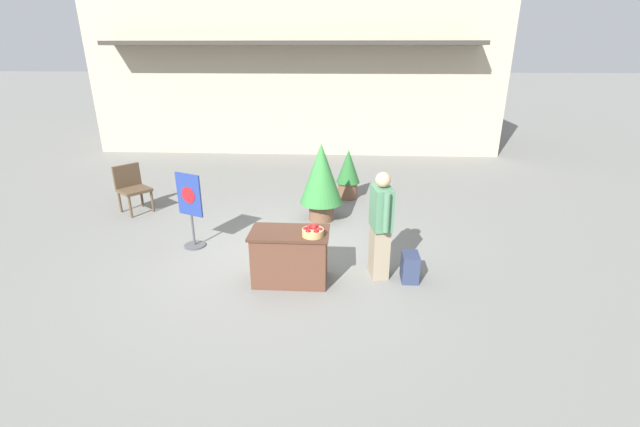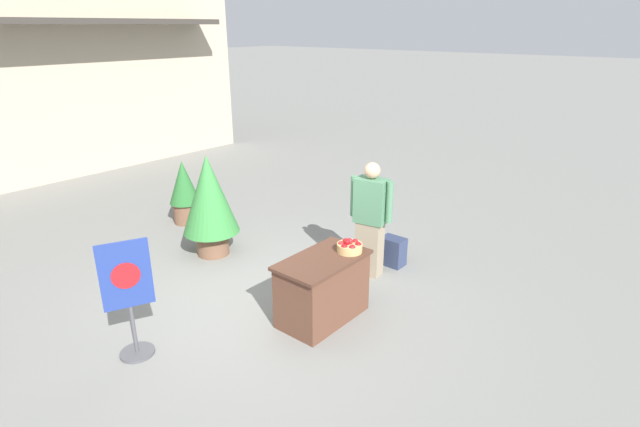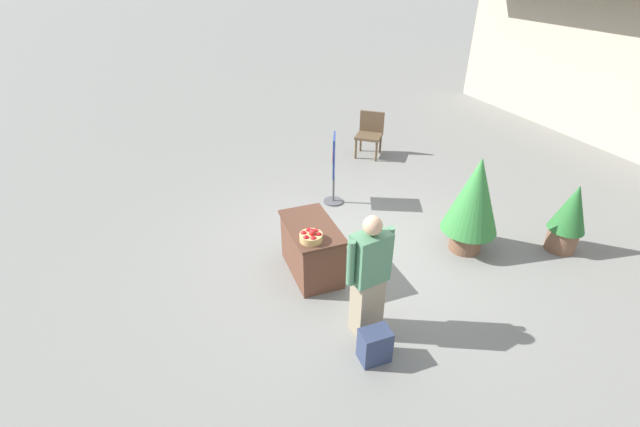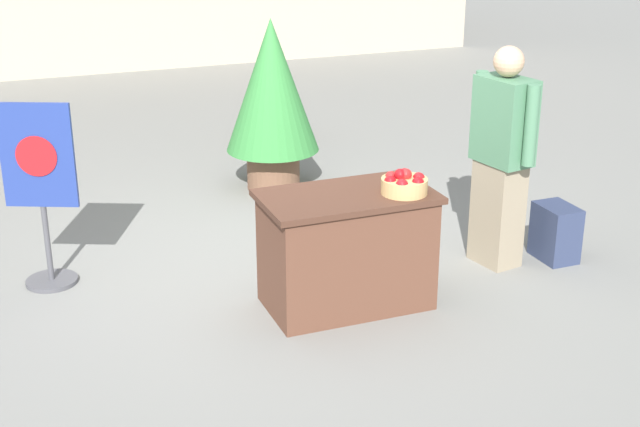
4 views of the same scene
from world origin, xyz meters
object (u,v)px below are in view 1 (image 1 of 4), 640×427
(potted_plant_far_left, at_px, (321,177))
(backpack, at_px, (410,267))
(poster_board, at_px, (191,209))
(patio_chair, at_px, (132,186))
(display_table, at_px, (290,256))
(apple_basket, at_px, (313,231))
(potted_plant_near_left, at_px, (348,172))
(person_visitor, at_px, (381,225))

(potted_plant_far_left, bearing_deg, backpack, -58.02)
(poster_board, bearing_deg, patio_chair, -107.86)
(display_table, xyz_separation_m, apple_basket, (0.34, -0.12, 0.46))
(apple_basket, height_order, patio_chair, patio_chair)
(backpack, bearing_deg, display_table, -175.91)
(display_table, relative_size, potted_plant_near_left, 1.00)
(display_table, distance_m, potted_plant_near_left, 3.92)
(display_table, height_order, patio_chair, patio_chair)
(person_visitor, relative_size, patio_chair, 1.65)
(backpack, bearing_deg, potted_plant_near_left, 103.83)
(display_table, xyz_separation_m, patio_chair, (-3.64, 2.70, 0.16))
(patio_chair, distance_m, potted_plant_near_left, 4.62)
(person_visitor, distance_m, patio_chair, 5.53)
(apple_basket, bearing_deg, display_table, 159.99)
(potted_plant_far_left, bearing_deg, apple_basket, -89.27)
(apple_basket, xyz_separation_m, potted_plant_far_left, (-0.03, 2.55, 0.03))
(person_visitor, height_order, patio_chair, person_visitor)
(display_table, bearing_deg, poster_board, 149.53)
(poster_board, bearing_deg, apple_basket, 84.94)
(apple_basket, distance_m, potted_plant_near_left, 3.99)
(backpack, distance_m, poster_board, 3.71)
(patio_chair, bearing_deg, potted_plant_near_left, 52.87)
(display_table, height_order, potted_plant_far_left, potted_plant_far_left)
(poster_board, distance_m, potted_plant_near_left, 3.82)
(patio_chair, relative_size, potted_plant_near_left, 0.87)
(person_visitor, relative_size, backpack, 3.84)
(backpack, bearing_deg, person_visitor, 166.45)
(patio_chair, bearing_deg, poster_board, -2.91)
(poster_board, xyz_separation_m, patio_chair, (-1.84, 1.64, -0.13))
(person_visitor, height_order, potted_plant_far_left, person_visitor)
(apple_basket, height_order, poster_board, poster_board)
(backpack, relative_size, patio_chair, 0.43)
(potted_plant_near_left, xyz_separation_m, potted_plant_far_left, (-0.53, -1.39, 0.28))
(display_table, relative_size, backpack, 2.67)
(display_table, xyz_separation_m, poster_board, (-1.81, 1.06, 0.29))
(backpack, relative_size, poster_board, 0.32)
(potted_plant_near_left, bearing_deg, person_visitor, -82.69)
(potted_plant_near_left, height_order, potted_plant_far_left, potted_plant_far_left)
(potted_plant_near_left, relative_size, potted_plant_far_left, 0.72)
(backpack, distance_m, potted_plant_near_left, 3.83)
(person_visitor, bearing_deg, apple_basket, 10.34)
(backpack, height_order, potted_plant_far_left, potted_plant_far_left)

